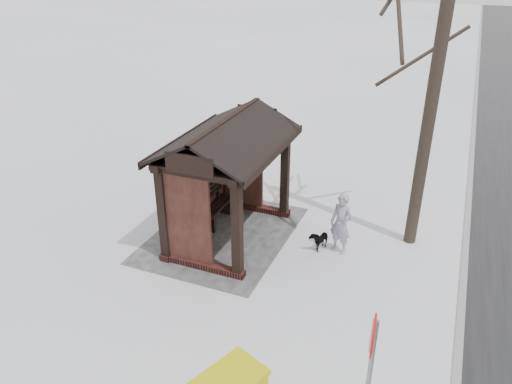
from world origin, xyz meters
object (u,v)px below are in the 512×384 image
dog (319,239)px  road_sign (371,356)px  bus_shelter (222,155)px  pedestrian (341,224)px

dog → road_sign: (4.83, 2.01, 1.42)m
bus_shelter → pedestrian: size_ratio=2.38×
bus_shelter → road_sign: size_ratio=1.55×
bus_shelter → pedestrian: bearing=97.5°
pedestrian → road_sign: 5.19m
dog → road_sign: bearing=-53.2°
pedestrian → dog: size_ratio=2.53×
bus_shelter → road_sign: bus_shelter is taller
bus_shelter → dog: bus_shelter is taller
road_sign → pedestrian: bearing=-168.1°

